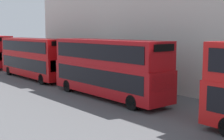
{
  "coord_description": "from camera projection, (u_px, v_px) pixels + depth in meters",
  "views": [
    {
      "loc": [
        -12.77,
        2.84,
        5.0
      ],
      "look_at": [
        0.48,
        18.97,
        2.38
      ],
      "focal_mm": 50.0,
      "sensor_mm": 36.0,
      "label": 1
    }
  ],
  "objects": [
    {
      "name": "bus_second_in_queue",
      "position": [
        108.0,
        66.0,
        23.15
      ],
      "size": [
        2.59,
        10.97,
        4.36
      ],
      "color": "#A80F14",
      "rests_on": "ground"
    },
    {
      "name": "bus_third_in_queue",
      "position": [
        34.0,
        56.0,
        32.77
      ],
      "size": [
        2.59,
        11.33,
        4.22
      ],
      "color": "#B20C0F",
      "rests_on": "ground"
    },
    {
      "name": "pedestrian",
      "position": [
        164.0,
        91.0,
        22.14
      ],
      "size": [
        0.36,
        0.36,
        1.65
      ],
      "color": "brown",
      "rests_on": "ground"
    }
  ]
}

